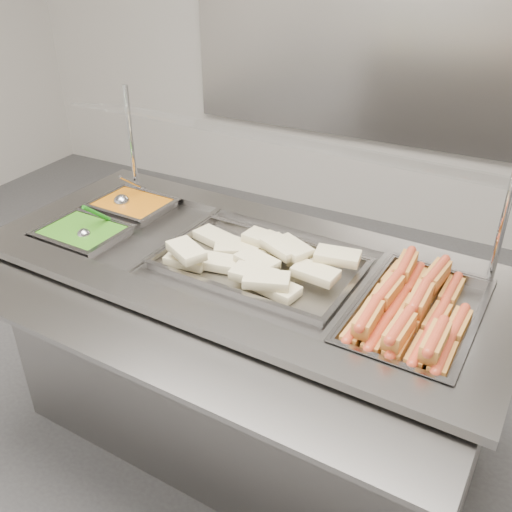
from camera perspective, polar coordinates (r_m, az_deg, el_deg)
The scene contains 13 objects.
ground at distance 2.31m, azimuth -5.38°, elevation -22.74°, with size 6.00×6.00×0.00m, color #4B4B4D.
back_panel at distance 3.72m, azimuth 15.61°, elevation 19.45°, with size 3.00×0.04×1.20m, color gray.
steam_counter at distance 2.19m, azimuth -1.09°, elevation -9.92°, with size 1.83×0.88×0.86m.
tray_rail at distance 1.65m, azimuth -10.25°, elevation -9.10°, with size 1.73×0.43×0.05m.
sneeze_guard at distance 1.96m, azimuth 1.94°, elevation 11.37°, with size 1.59×0.35×0.42m.
pan_hotdogs at distance 1.77m, azimuth 15.61°, elevation -6.29°, with size 0.35×0.54×0.10m.
pan_wraps at distance 1.93m, azimuth 0.25°, elevation -1.27°, with size 0.67×0.41×0.07m.
pan_beans at distance 2.39m, azimuth -12.18°, elevation 4.34°, with size 0.30×0.24×0.10m.
pan_peas at distance 2.22m, azimuth -16.85°, elevation 1.53°, with size 0.30×0.24×0.10m.
hotdogs_in_buns at distance 1.74m, azimuth 15.21°, elevation -5.21°, with size 0.31×0.50×0.11m.
tortilla_wraps at distance 1.92m, azimuth 0.28°, elevation -0.03°, with size 0.64×0.36×0.09m.
ladle at distance 2.39m, azimuth -13.20°, elevation 5.38°, with size 0.07×0.18×0.15m.
serving_spoon at distance 2.18m, azimuth -16.59°, elevation 2.39°, with size 0.05×0.17×0.14m.
Camera 1 is at (0.82, -1.12, 1.85)m, focal length 40.00 mm.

